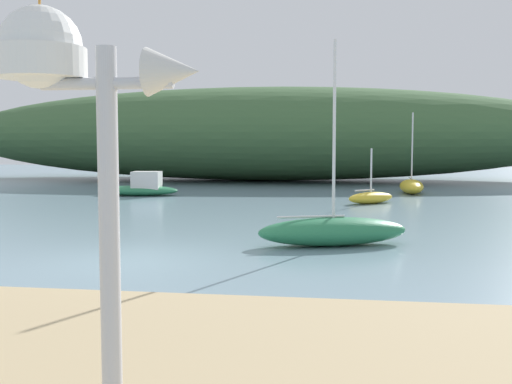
{
  "coord_description": "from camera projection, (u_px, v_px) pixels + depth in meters",
  "views": [
    {
      "loc": [
        4.66,
        -12.7,
        2.59
      ],
      "look_at": [
        1.72,
        7.41,
        0.97
      ],
      "focal_mm": 41.96,
      "sensor_mm": 36.0,
      "label": 1
    }
  ],
  "objects": [
    {
      "name": "sailboat_near_shore",
      "position": [
        333.0,
        231.0,
        15.33
      ],
      "size": [
        4.12,
        2.45,
        5.22
      ],
      "color": "#287A4C",
      "rests_on": "ground"
    },
    {
      "name": "mast_structure",
      "position": [
        69.0,
        102.0,
        3.45
      ],
      "size": [
        1.2,
        0.52,
        3.19
      ],
      "color": "silver",
      "rests_on": "beach_sand"
    },
    {
      "name": "distant_hill",
      "position": [
        261.0,
        134.0,
        43.66
      ],
      "size": [
        47.08,
        14.29,
        6.72
      ],
      "primitive_type": "ellipsoid",
      "color": "#3D6038",
      "rests_on": "ground"
    },
    {
      "name": "sailboat_centre_water",
      "position": [
        411.0,
        186.0,
        31.7
      ],
      "size": [
        1.25,
        3.42,
        4.28
      ],
      "color": "gold",
      "rests_on": "ground"
    },
    {
      "name": "motorboat_inner_mooring",
      "position": [
        142.0,
        187.0,
        30.35
      ],
      "size": [
        4.08,
        1.75,
        1.23
      ],
      "color": "#287A4C",
      "rests_on": "ground"
    },
    {
      "name": "ground_plane",
      "position": [
        132.0,
        260.0,
        13.4
      ],
      "size": [
        120.0,
        120.0,
        0.0
      ],
      "primitive_type": "plane",
      "color": "#7A99A8"
    },
    {
      "name": "sailboat_east_reach",
      "position": [
        371.0,
        197.0,
        26.29
      ],
      "size": [
        2.43,
        2.31,
        2.43
      ],
      "color": "gold",
      "rests_on": "ground"
    }
  ]
}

